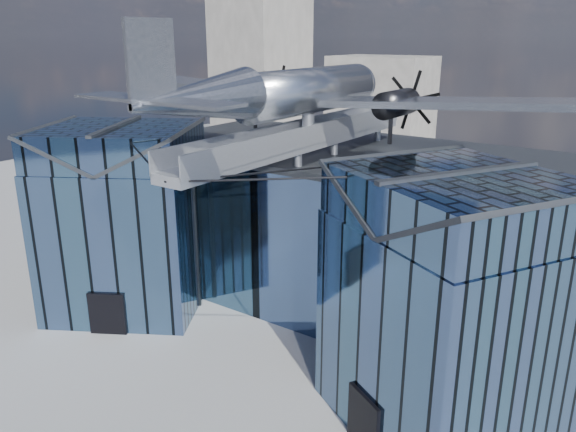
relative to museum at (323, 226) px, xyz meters
The scene contains 5 objects.
ground_plane 8.03m from the museum, 90.00° to the right, with size 120.00×120.00×0.00m, color gray.
museum is the anchor object (origin of this frame).
bg_towers 44.92m from the museum, 88.14° to the left, with size 77.00×24.50×26.00m.
tree_plaza_w 20.41m from the museum, 167.00° to the right, with size 3.91×3.91×5.98m.
tree_side_w 19.45m from the museum, behind, with size 4.48×4.48×5.85m.
Camera 1 is at (17.27, -22.75, 16.98)m, focal length 35.00 mm.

